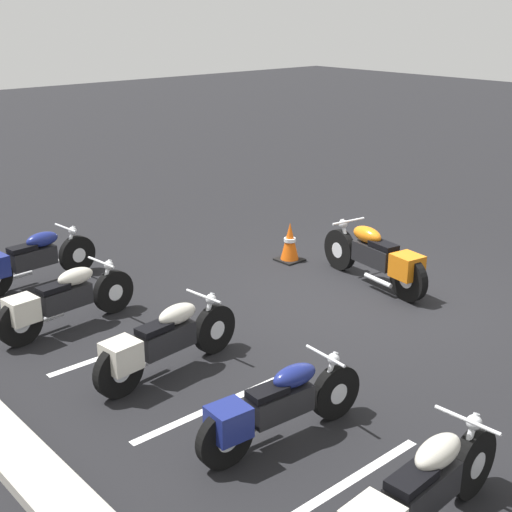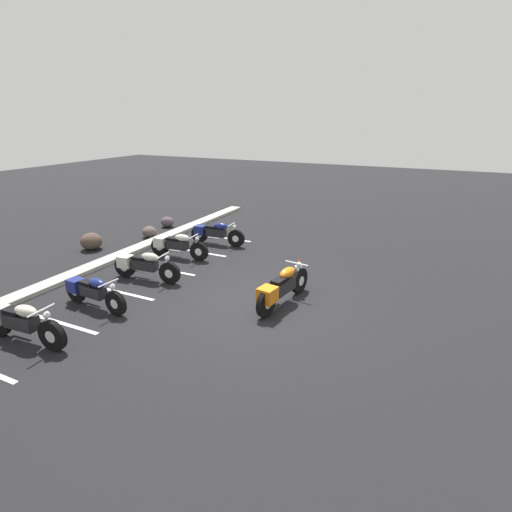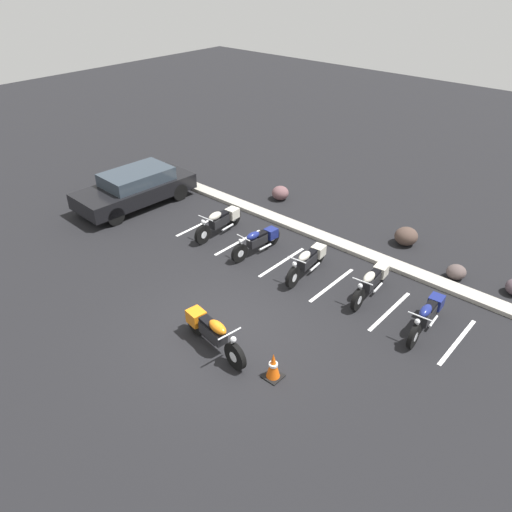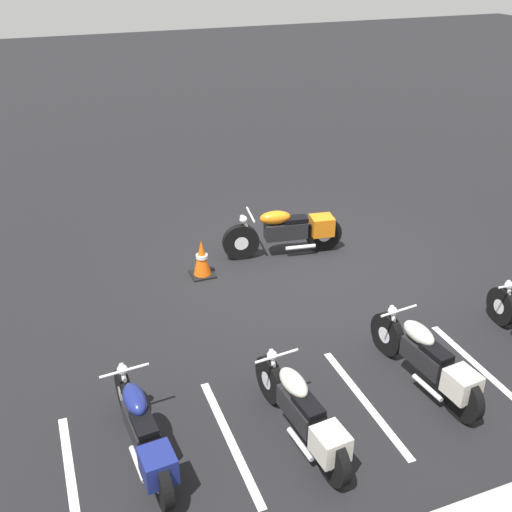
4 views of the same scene
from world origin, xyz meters
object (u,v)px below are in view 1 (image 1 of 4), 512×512
object	(u,v)px
traffic_cone	(290,243)
parked_bike_0	(417,496)
parked_bike_1	(275,407)
parked_bike_2	(162,342)
parked_bike_3	(61,300)
motorcycle_orange_featured	(378,257)
parked_bike_4	(29,260)

from	to	relation	value
traffic_cone	parked_bike_0	bearing A→B (deg)	144.57
parked_bike_1	parked_bike_2	distance (m)	1.85
parked_bike_2	parked_bike_3	size ratio (longest dim) A/B	1.01
motorcycle_orange_featured	traffic_cone	distance (m)	1.73
parked_bike_0	parked_bike_3	distance (m)	5.48
parked_bike_4	traffic_cone	world-z (taller)	parked_bike_4
parked_bike_0	parked_bike_4	world-z (taller)	parked_bike_0
parked_bike_1	parked_bike_4	size ratio (longest dim) A/B	0.97
parked_bike_0	traffic_cone	world-z (taller)	parked_bike_0
parked_bike_0	parked_bike_1	world-z (taller)	parked_bike_0
motorcycle_orange_featured	parked_bike_3	distance (m)	4.65
motorcycle_orange_featured	traffic_cone	size ratio (longest dim) A/B	3.34
parked_bike_2	parked_bike_4	size ratio (longest dim) A/B	1.01
motorcycle_orange_featured	parked_bike_1	size ratio (longest dim) A/B	1.12
parked_bike_2	traffic_cone	bearing A→B (deg)	20.20
parked_bike_0	parked_bike_1	xyz separation A→B (m)	(1.73, -0.10, -0.03)
motorcycle_orange_featured	parked_bike_2	size ratio (longest dim) A/B	1.08
parked_bike_3	parked_bike_4	world-z (taller)	parked_bike_4
motorcycle_orange_featured	parked_bike_3	bearing A→B (deg)	76.81
parked_bike_1	traffic_cone	world-z (taller)	parked_bike_1
parked_bike_0	parked_bike_2	bearing A→B (deg)	85.85
parked_bike_1	parked_bike_0	bearing A→B (deg)	-88.92
parked_bike_0	traffic_cone	xyz separation A→B (m)	(5.46, -3.89, -0.14)
parked_bike_1	parked_bike_2	bearing A→B (deg)	95.77
parked_bike_4	parked_bike_2	bearing A→B (deg)	-95.57
parked_bike_2	parked_bike_3	xyz separation A→B (m)	(1.89, 0.29, -0.01)
traffic_cone	parked_bike_4	bearing A→B (deg)	64.79
parked_bike_2	parked_bike_3	distance (m)	1.92
parked_bike_0	parked_bike_2	distance (m)	3.59
parked_bike_0	parked_bike_1	size ratio (longest dim) A/B	1.08
parked_bike_2	traffic_cone	world-z (taller)	parked_bike_2
parked_bike_0	parked_bike_2	xyz separation A→B (m)	(3.59, -0.05, -0.02)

